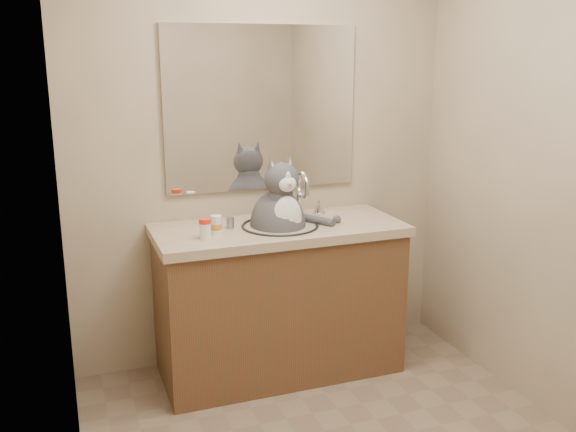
% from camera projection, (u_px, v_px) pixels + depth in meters
% --- Properties ---
extents(room, '(2.22, 2.52, 2.42)m').
position_uv_depth(room, '(361.00, 199.00, 2.48)').
color(room, '#816E59').
rests_on(room, ground).
extents(vanity, '(1.34, 0.59, 1.12)m').
position_uv_depth(vanity, '(279.00, 296.00, 3.55)').
color(vanity, brown).
rests_on(vanity, ground).
extents(mirror, '(1.10, 0.02, 0.90)m').
position_uv_depth(mirror, '(262.00, 109.00, 3.54)').
color(mirror, white).
rests_on(mirror, room).
extents(shower_curtain, '(0.02, 1.30, 1.93)m').
position_uv_depth(shower_curtain, '(80.00, 263.00, 2.26)').
color(shower_curtain, beige).
rests_on(shower_curtain, ground).
extents(cat, '(0.45, 0.36, 0.59)m').
position_uv_depth(cat, '(279.00, 220.00, 3.43)').
color(cat, '#4A4B50').
rests_on(cat, vanity).
extents(pill_bottle_redcap, '(0.08, 0.08, 0.10)m').
position_uv_depth(pill_bottle_redcap, '(205.00, 229.00, 3.18)').
color(pill_bottle_redcap, white).
rests_on(pill_bottle_redcap, vanity).
extents(pill_bottle_orange, '(0.07, 0.07, 0.10)m').
position_uv_depth(pill_bottle_orange, '(216.00, 225.00, 3.27)').
color(pill_bottle_orange, white).
rests_on(pill_bottle_orange, vanity).
extents(grey_canister, '(0.05, 0.05, 0.07)m').
position_uv_depth(grey_canister, '(230.00, 222.00, 3.38)').
color(grey_canister, gray).
rests_on(grey_canister, vanity).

